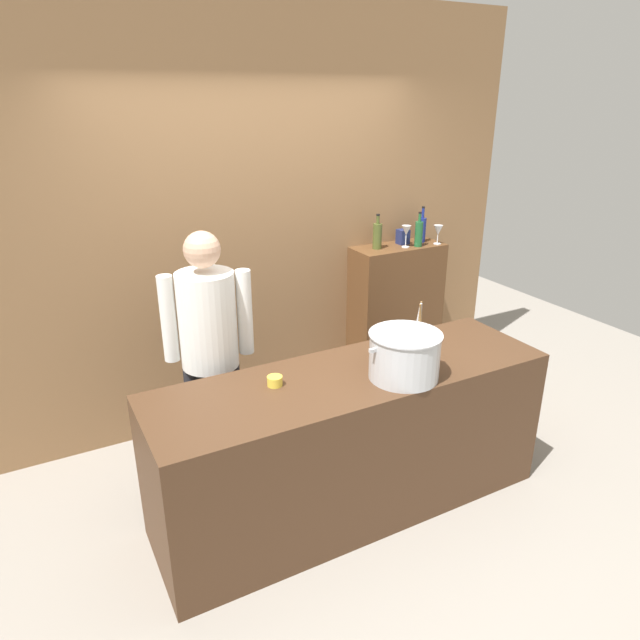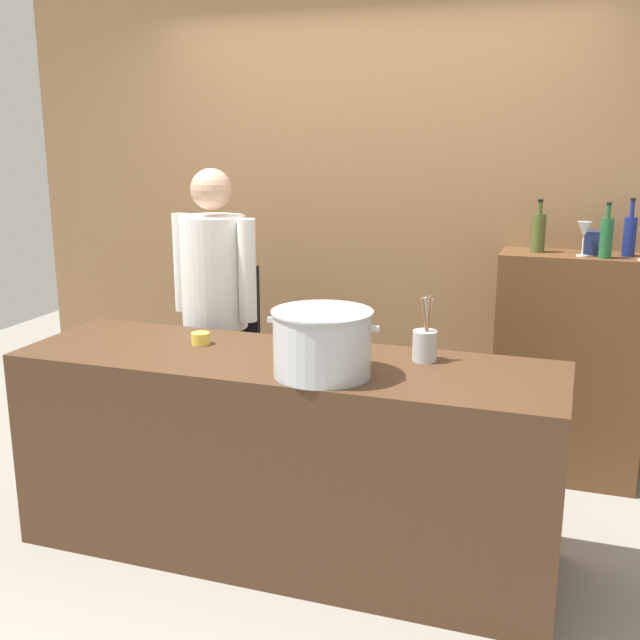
% 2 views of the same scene
% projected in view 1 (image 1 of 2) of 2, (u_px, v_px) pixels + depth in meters
% --- Properties ---
extents(ground_plane, '(8.00, 8.00, 0.00)m').
position_uv_depth(ground_plane, '(350.00, 503.00, 3.54)').
color(ground_plane, gray).
extents(brick_back_panel, '(4.40, 0.10, 3.00)m').
position_uv_depth(brick_back_panel, '(254.00, 222.00, 4.13)').
color(brick_back_panel, olive).
rests_on(brick_back_panel, ground_plane).
extents(prep_counter, '(2.35, 0.70, 0.90)m').
position_uv_depth(prep_counter, '(351.00, 442.00, 3.38)').
color(prep_counter, '#472D1C').
rests_on(prep_counter, ground_plane).
extents(bar_cabinet, '(0.76, 0.32, 1.23)m').
position_uv_depth(bar_cabinet, '(395.00, 317.00, 4.79)').
color(bar_cabinet, brown).
rests_on(bar_cabinet, ground_plane).
extents(chef, '(0.52, 0.39, 1.66)m').
position_uv_depth(chef, '(209.00, 345.00, 3.41)').
color(chef, black).
rests_on(chef, ground_plane).
extents(stockpot_large, '(0.46, 0.40, 0.26)m').
position_uv_depth(stockpot_large, '(404.00, 356.00, 3.12)').
color(stockpot_large, '#B7BABF').
rests_on(stockpot_large, prep_counter).
extents(utensil_crock, '(0.10, 0.10, 0.28)m').
position_uv_depth(utensil_crock, '(418.00, 333.00, 3.56)').
color(utensil_crock, '#B7BABF').
rests_on(utensil_crock, prep_counter).
extents(butter_jar, '(0.08, 0.08, 0.05)m').
position_uv_depth(butter_jar, '(275.00, 381.00, 3.07)').
color(butter_jar, yellow).
rests_on(butter_jar, prep_counter).
extents(wine_bottle_green, '(0.06, 0.06, 0.27)m').
position_uv_depth(wine_bottle_green, '(419.00, 233.00, 4.51)').
color(wine_bottle_green, '#1E592D').
rests_on(wine_bottle_green, bar_cabinet).
extents(wine_bottle_olive, '(0.07, 0.07, 0.27)m').
position_uv_depth(wine_bottle_olive, '(377.00, 235.00, 4.44)').
color(wine_bottle_olive, '#475123').
rests_on(wine_bottle_olive, bar_cabinet).
extents(wine_bottle_cobalt, '(0.06, 0.06, 0.29)m').
position_uv_depth(wine_bottle_cobalt, '(422.00, 229.00, 4.64)').
color(wine_bottle_cobalt, navy).
rests_on(wine_bottle_cobalt, bar_cabinet).
extents(wine_glass_wide, '(0.07, 0.07, 0.17)m').
position_uv_depth(wine_glass_wide, '(406.00, 231.00, 4.48)').
color(wine_glass_wide, silver).
rests_on(wine_glass_wide, bar_cabinet).
extents(wine_glass_tall, '(0.07, 0.07, 0.15)m').
position_uv_depth(wine_glass_tall, '(438.00, 231.00, 4.58)').
color(wine_glass_tall, silver).
rests_on(wine_glass_tall, bar_cabinet).
extents(spice_tin_navy, '(0.08, 0.08, 0.12)m').
position_uv_depth(spice_tin_navy, '(403.00, 237.00, 4.60)').
color(spice_tin_navy, navy).
rests_on(spice_tin_navy, bar_cabinet).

